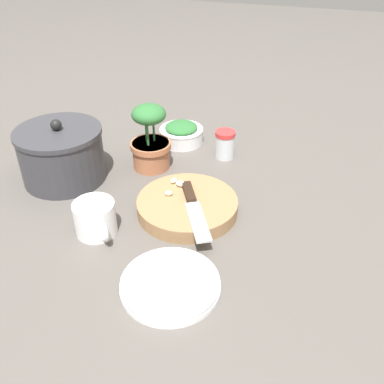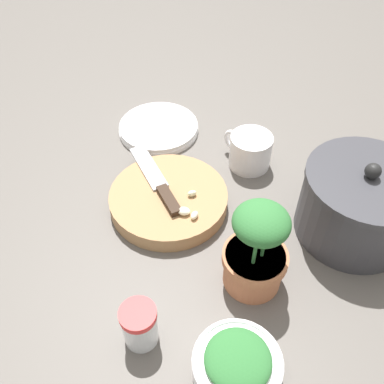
% 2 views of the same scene
% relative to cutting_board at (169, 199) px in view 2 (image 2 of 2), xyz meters
% --- Properties ---
extents(ground_plane, '(5.00, 5.00, 0.00)m').
position_rel_cutting_board_xyz_m(ground_plane, '(0.02, 0.03, -0.02)').
color(ground_plane, '#56514C').
extents(cutting_board, '(0.24, 0.24, 0.03)m').
position_rel_cutting_board_xyz_m(cutting_board, '(0.00, 0.00, 0.00)').
color(cutting_board, '#9E754C').
rests_on(cutting_board, ground_plane).
extents(chef_knife, '(0.21, 0.13, 0.01)m').
position_rel_cutting_board_xyz_m(chef_knife, '(-0.03, -0.02, 0.02)').
color(chef_knife, black).
rests_on(chef_knife, cutting_board).
extents(garlic_cloves, '(0.08, 0.07, 0.01)m').
position_rel_cutting_board_xyz_m(garlic_cloves, '(0.04, 0.04, 0.02)').
color(garlic_cloves, silver).
rests_on(garlic_cloves, cutting_board).
extents(herb_bowl, '(0.13, 0.13, 0.06)m').
position_rel_cutting_board_xyz_m(herb_bowl, '(0.34, 0.13, 0.01)').
color(herb_bowl, white).
rests_on(herb_bowl, ground_plane).
extents(spice_jar, '(0.06, 0.06, 0.08)m').
position_rel_cutting_board_xyz_m(spice_jar, '(0.29, -0.02, 0.02)').
color(spice_jar, silver).
rests_on(spice_jar, ground_plane).
extents(coffee_mug, '(0.10, 0.10, 0.08)m').
position_rel_cutting_board_xyz_m(coffee_mug, '(-0.13, 0.17, 0.02)').
color(coffee_mug, white).
rests_on(coffee_mug, ground_plane).
extents(plate_stack, '(0.19, 0.19, 0.02)m').
position_rel_cutting_board_xyz_m(plate_stack, '(-0.24, -0.04, -0.01)').
color(plate_stack, white).
rests_on(plate_stack, ground_plane).
extents(stock_pot, '(0.22, 0.22, 0.17)m').
position_rel_cutting_board_xyz_m(stock_pot, '(0.05, 0.36, 0.05)').
color(stock_pot, '#38383D').
rests_on(stock_pot, ground_plane).
extents(potted_herb, '(0.11, 0.11, 0.18)m').
position_rel_cutting_board_xyz_m(potted_herb, '(0.17, 0.16, 0.06)').
color(potted_herb, '#B26B47').
rests_on(potted_herb, ground_plane).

